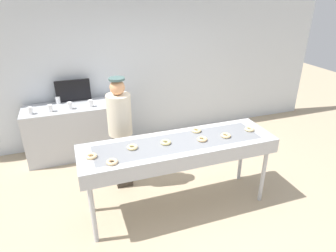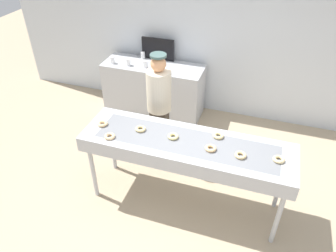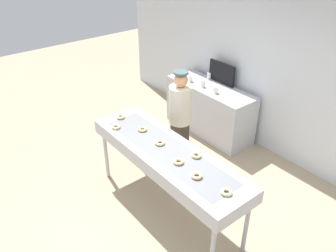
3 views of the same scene
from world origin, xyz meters
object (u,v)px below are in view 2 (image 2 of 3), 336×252
at_px(plain_donut_2, 102,124).
at_px(prep_counter, 154,89).
at_px(plain_donut_4, 241,155).
at_px(paper_cup_4, 112,60).
at_px(menu_display, 158,49).
at_px(plain_donut_6, 211,148).
at_px(paper_cup_0, 145,64).
at_px(paper_cup_1, 143,55).
at_px(fryer_conveyor, 186,148).
at_px(plain_donut_7, 173,136).
at_px(plain_donut_3, 110,136).
at_px(plain_donut_5, 218,136).
at_px(paper_cup_2, 164,67).
at_px(worker_baker, 159,104).
at_px(plain_donut_1, 279,159).
at_px(plain_donut_0, 141,129).
at_px(paper_cup_3, 128,62).

relative_size(plain_donut_2, prep_counter, 0.07).
distance_m(plain_donut_4, paper_cup_4, 3.09).
bearing_deg(menu_display, plain_donut_6, -57.30).
distance_m(paper_cup_0, paper_cup_1, 0.38).
relative_size(fryer_conveyor, plain_donut_7, 19.43).
relative_size(plain_donut_3, paper_cup_1, 1.08).
bearing_deg(plain_donut_5, paper_cup_1, 132.00).
bearing_deg(paper_cup_2, worker_baker, -74.33).
xyz_separation_m(fryer_conveyor, plain_donut_4, (0.63, -0.07, 0.11)).
bearing_deg(worker_baker, plain_donut_5, 138.93).
bearing_deg(plain_donut_6, plain_donut_4, -1.84).
bearing_deg(paper_cup_1, plain_donut_7, -59.58).
distance_m(plain_donut_5, plain_donut_6, 0.26).
xyz_separation_m(plain_donut_1, plain_donut_6, (-0.73, -0.05, 0.00)).
bearing_deg(fryer_conveyor, paper_cup_0, 124.38).
relative_size(plain_donut_0, plain_donut_4, 1.00).
relative_size(plain_donut_0, plain_donut_1, 1.00).
bearing_deg(paper_cup_0, plain_donut_2, -85.01).
xyz_separation_m(plain_donut_0, plain_donut_6, (0.89, -0.09, 0.00)).
bearing_deg(plain_donut_2, plain_donut_5, 8.66).
bearing_deg(worker_baker, plain_donut_4, 135.67).
bearing_deg(paper_cup_1, plain_donut_3, -77.09).
height_order(fryer_conveyor, prep_counter, fryer_conveyor).
height_order(plain_donut_7, paper_cup_4, paper_cup_4).
bearing_deg(plain_donut_6, plain_donut_1, 3.93).
distance_m(plain_donut_0, paper_cup_3, 2.00).
xyz_separation_m(plain_donut_1, paper_cup_0, (-2.27, 1.82, -0.03)).
xyz_separation_m(plain_donut_5, prep_counter, (-1.48, 1.73, -0.55)).
xyz_separation_m(plain_donut_6, worker_baker, (-0.90, 0.79, -0.06)).
distance_m(plain_donut_2, plain_donut_4, 1.71).
distance_m(plain_donut_2, paper_cup_3, 1.86).
bearing_deg(plain_donut_6, menu_display, 122.70).
bearing_deg(paper_cup_4, plain_donut_4, -36.79).
bearing_deg(fryer_conveyor, plain_donut_3, -165.95).
relative_size(worker_baker, paper_cup_1, 14.22).
bearing_deg(paper_cup_2, plain_donut_6, -57.14).
height_order(plain_donut_1, plain_donut_4, same).
relative_size(plain_donut_0, paper_cup_1, 1.08).
bearing_deg(paper_cup_3, plain_donut_3, -71.62).
height_order(paper_cup_2, paper_cup_3, same).
xyz_separation_m(plain_donut_3, plain_donut_6, (1.17, 0.16, 0.00)).
bearing_deg(plain_donut_4, paper_cup_2, 129.39).
relative_size(worker_baker, menu_display, 2.86).
xyz_separation_m(fryer_conveyor, paper_cup_1, (-1.42, 2.15, 0.09)).
bearing_deg(worker_baker, paper_cup_1, -71.22).
distance_m(fryer_conveyor, plain_donut_1, 1.04).
distance_m(plain_donut_5, paper_cup_3, 2.46).
relative_size(fryer_conveyor, paper_cup_4, 20.99).
relative_size(paper_cup_0, paper_cup_3, 1.00).
distance_m(plain_donut_1, plain_donut_4, 0.41).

